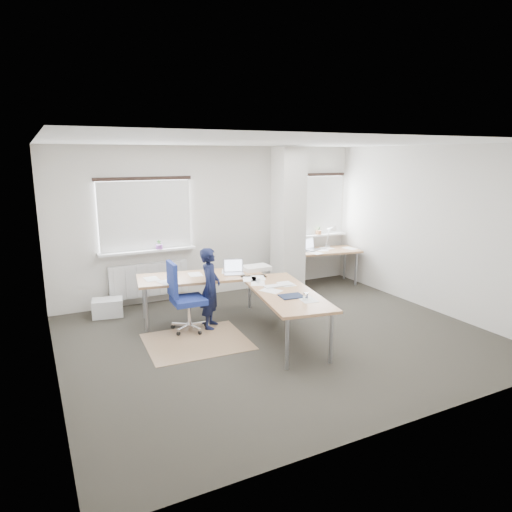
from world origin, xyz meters
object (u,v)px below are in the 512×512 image
desk_main (243,285)px  task_chair (186,312)px  person (210,288)px  desk_side (324,252)px

desk_main → task_chair: bearing=170.8°
desk_main → person: bearing=159.9°
desk_side → desk_main: bearing=-139.8°
task_chair → person: size_ratio=0.86×
desk_side → task_chair: bearing=-150.5°
desk_side → person: 3.23m
desk_main → desk_side: size_ratio=1.98×
desk_main → desk_side: desk_side is taller
desk_main → desk_side: bearing=40.2°
desk_side → person: size_ratio=1.19×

